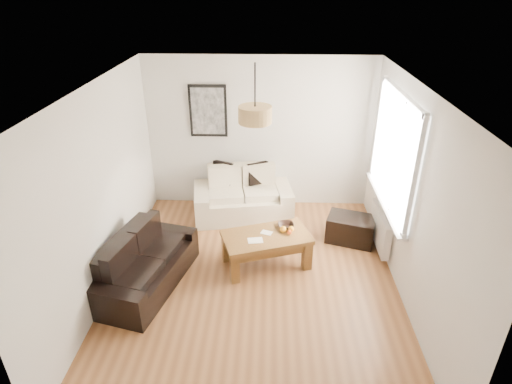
{
  "coord_description": "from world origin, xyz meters",
  "views": [
    {
      "loc": [
        0.19,
        -4.51,
        3.69
      ],
      "look_at": [
        0.0,
        0.6,
        1.05
      ],
      "focal_mm": 29.54,
      "sensor_mm": 36.0,
      "label": 1
    }
  ],
  "objects_px": {
    "coffee_table": "(266,250)",
    "ottoman": "(351,229)",
    "sofa_leather": "(145,262)",
    "loveseat_cream": "(243,194)"
  },
  "relations": [
    {
      "from": "loveseat_cream",
      "to": "sofa_leather",
      "type": "height_order",
      "value": "loveseat_cream"
    },
    {
      "from": "loveseat_cream",
      "to": "sofa_leather",
      "type": "xyz_separation_m",
      "value": [
        -1.16,
        -1.89,
        -0.05
      ]
    },
    {
      "from": "coffee_table",
      "to": "ottoman",
      "type": "distance_m",
      "value": 1.46
    },
    {
      "from": "sofa_leather",
      "to": "ottoman",
      "type": "bearing_deg",
      "value": -53.86
    },
    {
      "from": "sofa_leather",
      "to": "coffee_table",
      "type": "relative_size",
      "value": 1.37
    },
    {
      "from": "coffee_table",
      "to": "ottoman",
      "type": "height_order",
      "value": "coffee_table"
    },
    {
      "from": "sofa_leather",
      "to": "coffee_table",
      "type": "height_order",
      "value": "sofa_leather"
    },
    {
      "from": "coffee_table",
      "to": "ottoman",
      "type": "relative_size",
      "value": 1.67
    },
    {
      "from": "sofa_leather",
      "to": "ottoman",
      "type": "xyz_separation_m",
      "value": [
        2.88,
        1.15,
        -0.15
      ]
    },
    {
      "from": "loveseat_cream",
      "to": "ottoman",
      "type": "relative_size",
      "value": 2.27
    }
  ]
}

